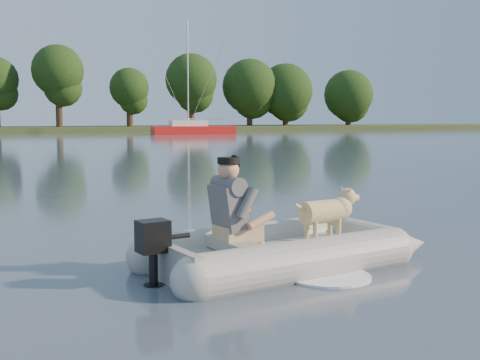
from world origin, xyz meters
name	(u,v)px	position (x,y,z in m)	size (l,w,h in m)	color
water	(281,260)	(0.00, 0.00, 0.00)	(160.00, 160.00, 0.00)	slate
shore_bank	(22,130)	(0.00, 62.00, 0.25)	(160.00, 12.00, 0.70)	#47512D
treeline	(77,83)	(5.75, 61.07, 5.30)	(84.66, 7.35, 9.27)	#332316
dinghy	(283,215)	(-0.08, -0.20, 0.59)	(4.66, 3.25, 1.38)	#A0A09B
man	(230,203)	(-0.77, -0.27, 0.77)	(0.72, 0.62, 1.07)	#56565B
dog	(323,216)	(0.55, -0.04, 0.52)	(0.93, 0.33, 0.62)	tan
outboard_motor	(153,256)	(-1.71, -0.48, 0.31)	(0.41, 0.29, 0.79)	black
sailboat	(192,129)	(15.01, 49.37, 0.48)	(8.14, 3.02, 10.97)	red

